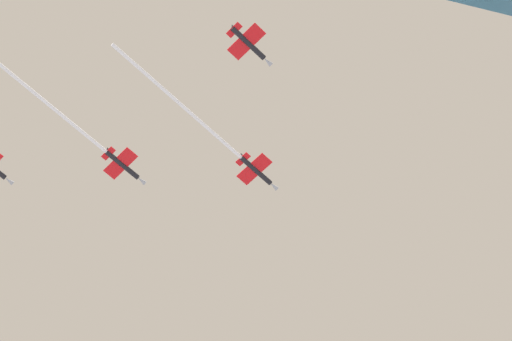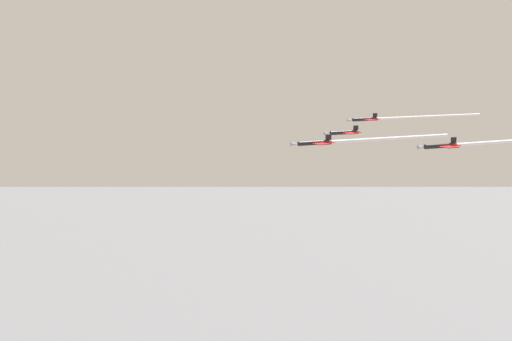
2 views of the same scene
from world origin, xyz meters
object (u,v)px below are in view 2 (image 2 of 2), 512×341
at_px(jet_starboard_outer, 403,118).
at_px(jet_starboard_inner, 343,133).
at_px(jet_lead, 356,140).
at_px(jet_port_inner, 480,143).

bearing_deg(jet_starboard_outer, jet_starboard_inner, 118.48).
relative_size(jet_lead, jet_port_inner, 1.00).
distance_m(jet_lead, jet_starboard_inner, 20.57).
bearing_deg(jet_starboard_inner, jet_starboard_outer, -61.52).
height_order(jet_lead, jet_starboard_inner, jet_lead).
relative_size(jet_port_inner, jet_starboard_inner, 3.85).
bearing_deg(jet_lead, jet_starboard_outer, -49.27).
bearing_deg(jet_starboard_inner, jet_lead, 154.39).
bearing_deg(jet_lead, jet_starboard_inner, -25.61).
xyz_separation_m(jet_lead, jet_starboard_inner, (-20.48, -1.96, -0.13)).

